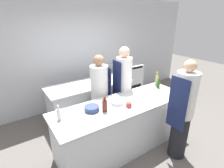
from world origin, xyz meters
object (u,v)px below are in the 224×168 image
(bottle_olive_oil, at_px, (105,105))
(bottle_cooking_oil, at_px, (158,84))
(chef_at_prep_near, at_px, (182,112))
(chef_at_stove, at_px, (100,95))
(bottle_wine, at_px, (59,114))
(cup, at_px, (129,105))
(chef_at_pass_far, at_px, (123,89))
(bottle_vinegar, at_px, (157,80))
(bowl_mixing_large, at_px, (92,108))
(oven_range, at_px, (125,81))
(bowl_prep_small, at_px, (117,102))

(bottle_olive_oil, relative_size, bottle_cooking_oil, 1.29)
(chef_at_prep_near, bearing_deg, bottle_olive_oil, 57.79)
(chef_at_stove, height_order, bottle_wine, chef_at_stove)
(cup, bearing_deg, chef_at_stove, 96.19)
(chef_at_pass_far, bearing_deg, chef_at_stove, 78.83)
(bottle_olive_oil, bearing_deg, cup, -14.08)
(bottle_wine, xyz_separation_m, cup, (1.09, -0.28, -0.05))
(chef_at_prep_near, bearing_deg, bottle_wine, 64.03)
(bottle_vinegar, distance_m, bowl_mixing_large, 1.69)
(oven_range, xyz_separation_m, chef_at_pass_far, (-1.02, -1.22, 0.41))
(bottle_olive_oil, bearing_deg, bowl_prep_small, 19.03)
(bottle_wine, bearing_deg, bowl_mixing_large, -4.09)
(chef_at_stove, height_order, chef_at_pass_far, chef_at_pass_far)
(bottle_vinegar, height_order, bowl_mixing_large, bottle_vinegar)
(oven_range, height_order, bowl_mixing_large, oven_range)
(bottle_olive_oil, xyz_separation_m, cup, (0.41, -0.10, -0.06))
(chef_at_prep_near, relative_size, chef_at_pass_far, 0.97)
(bottle_olive_oil, distance_m, bottle_wine, 0.70)
(chef_at_pass_far, distance_m, bottle_olive_oil, 1.01)
(bottle_cooking_oil, height_order, bowl_prep_small, bottle_cooking_oil)
(bottle_vinegar, distance_m, bowl_prep_small, 1.22)
(oven_range, height_order, bottle_vinegar, bottle_vinegar)
(bowl_mixing_large, bearing_deg, oven_range, 39.81)
(bowl_prep_small, bearing_deg, cup, -66.32)
(bowl_mixing_large, bearing_deg, bowl_prep_small, -3.03)
(chef_at_stove, bearing_deg, bottle_olive_oil, -13.56)
(bottle_olive_oil, height_order, bottle_cooking_oil, bottle_olive_oil)
(cup, bearing_deg, oven_range, 53.22)
(bottle_olive_oil, bearing_deg, bottle_vinegar, 11.41)
(bowl_mixing_large, distance_m, bowl_prep_small, 0.48)
(chef_at_prep_near, height_order, bottle_vinegar, chef_at_prep_near)
(chef_at_pass_far, bearing_deg, bowl_prep_small, 137.28)
(chef_at_stove, xyz_separation_m, bottle_olive_oil, (-0.32, -0.71, 0.19))
(bottle_cooking_oil, bearing_deg, bowl_prep_small, -175.86)
(chef_at_stove, xyz_separation_m, bottle_wine, (-1.00, -0.54, 0.18))
(bottle_olive_oil, bearing_deg, chef_at_stove, 65.68)
(bowl_mixing_large, bearing_deg, chef_at_pass_far, 24.29)
(chef_at_stove, bearing_deg, oven_range, 136.47)
(chef_at_stove, relative_size, bottle_olive_oil, 6.34)
(bowl_mixing_large, bearing_deg, chef_at_prep_near, -32.90)
(bottle_wine, bearing_deg, cup, -14.14)
(oven_range, relative_size, bottle_cooking_oil, 4.95)
(chef_at_stove, relative_size, bottle_wine, 7.13)
(oven_range, xyz_separation_m, bottle_wine, (-2.52, -1.63, 0.51))
(bottle_vinegar, relative_size, bottle_cooking_oil, 1.52)
(chef_at_pass_far, distance_m, bottle_vinegar, 0.76)
(chef_at_pass_far, xyz_separation_m, bottle_vinegar, (0.70, -0.27, 0.13))
(chef_at_pass_far, height_order, bowl_prep_small, chef_at_pass_far)
(chef_at_stove, bearing_deg, bottle_cooking_oil, 75.86)
(chef_at_pass_far, xyz_separation_m, cup, (-0.41, -0.68, 0.05))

